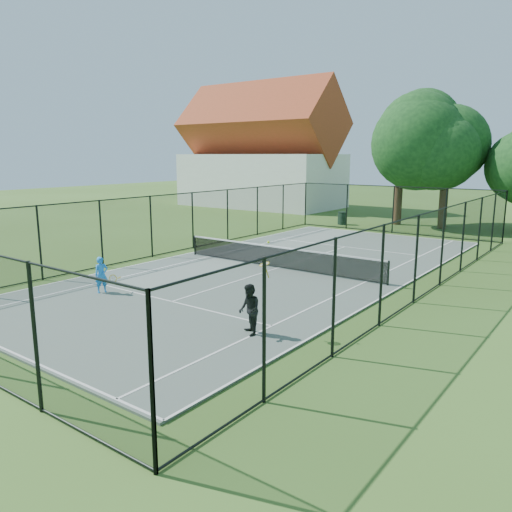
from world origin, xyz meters
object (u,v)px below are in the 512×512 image
Objects in this scene: tennis_net at (279,256)px; trash_bin_right at (343,218)px; player_blue at (102,275)px; player_black at (249,310)px; trash_bin_left at (342,218)px.

trash_bin_right is (-4.33, 14.64, -0.12)m from tennis_net.
player_black is (6.85, -0.26, 0.07)m from player_blue.
trash_bin_right is (0.15, -0.07, 0.00)m from trash_bin_left.
player_black reaches higher than tennis_net.
trash_bin_left is 21.84m from player_blue.
tennis_net is 3.94× the size of player_black.
player_black is (4.00, -7.32, 0.19)m from tennis_net.
tennis_net is at bearing -73.51° from trash_bin_right.
player_blue reaches higher than tennis_net.
player_black is at bearing -61.34° from tennis_net.
player_black reaches higher than trash_bin_right.
tennis_net is at bearing 118.66° from player_black.
trash_bin_right is at bearing 93.91° from player_blue.
player_blue is 6.86m from player_black.
player_black is at bearing -68.94° from trash_bin_left.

